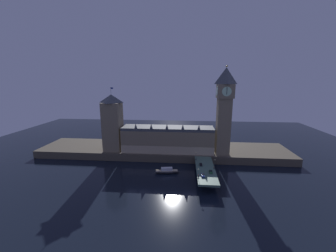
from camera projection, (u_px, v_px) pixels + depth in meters
name	position (u px, v px, depth m)	size (l,w,h in m)	color
ground_plane	(158.00, 172.00, 150.30)	(400.00, 400.00, 0.00)	black
embankment	(163.00, 150.00, 187.56)	(220.00, 42.00, 6.37)	#4C4438
parliament_hall	(168.00, 139.00, 175.16)	(76.44, 18.74, 25.12)	#7F7056
clock_tower	(224.00, 109.00, 162.78)	(12.94, 13.05, 70.64)	#7F7056
victoria_tower	(113.00, 123.00, 175.24)	(14.89, 14.89, 53.90)	#7F7056
bridge	(205.00, 171.00, 141.60)	(12.67, 46.00, 6.38)	#476656
car_northbound_lead	(201.00, 164.00, 146.54)	(1.86, 4.49, 1.39)	black
car_northbound_trail	(203.00, 175.00, 129.78)	(2.12, 4.32, 1.52)	navy
car_southbound_lead	(211.00, 172.00, 134.62)	(2.03, 4.08, 1.60)	#235633
pedestrian_near_rail	(199.00, 175.00, 128.96)	(0.38, 0.38, 1.67)	black
pedestrian_mid_walk	(214.00, 168.00, 140.74)	(0.38, 0.38, 1.65)	black
pedestrian_far_rail	(196.00, 159.00, 156.41)	(0.38, 0.38, 1.60)	black
street_lamp_near	(198.00, 172.00, 126.54)	(1.34, 0.60, 6.49)	#2D3333
street_lamp_mid	(215.00, 163.00, 139.80)	(1.34, 0.60, 7.08)	#2D3333
street_lamp_far	(196.00, 155.00, 155.17)	(1.34, 0.60, 6.62)	#2D3333
boat_upstream	(167.00, 171.00, 148.12)	(18.16, 6.56, 4.41)	#28282D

